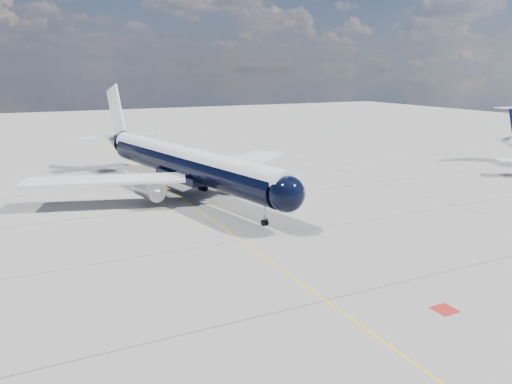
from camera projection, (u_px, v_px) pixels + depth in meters
ground at (179, 197)px, 67.41m from camera, size 320.00×320.00×0.00m
taxiway_centerline at (191, 205)px, 63.06m from camera, size 0.16×160.00×0.01m
red_marking at (445, 310)px, 35.55m from camera, size 1.60×1.60×0.01m
main_airliner at (182, 162)px, 67.84m from camera, size 40.39×49.74×14.46m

